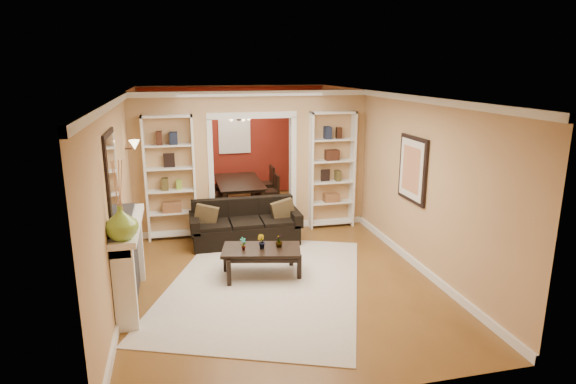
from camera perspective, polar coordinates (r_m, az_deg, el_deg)
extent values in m
plane|color=brown|center=(8.53, -2.79, -6.90)|extent=(8.00, 8.00, 0.00)
plane|color=white|center=(7.95, -3.03, 11.54)|extent=(8.00, 8.00, 0.00)
plane|color=tan|center=(12.02, -6.38, 6.01)|extent=(8.00, 0.00, 8.00)
plane|color=tan|center=(4.43, 6.63, -9.01)|extent=(8.00, 0.00, 8.00)
plane|color=tan|center=(8.05, -18.86, 1.09)|extent=(0.00, 8.00, 8.00)
plane|color=tan|center=(8.81, 11.67, 2.68)|extent=(0.00, 8.00, 8.00)
cube|color=tan|center=(9.29, -4.25, 3.55)|extent=(4.50, 0.15, 2.70)
cube|color=maroon|center=(12.00, -6.36, 5.85)|extent=(4.44, 0.04, 2.64)
cube|color=#8CA5CC|center=(11.93, -6.36, 6.92)|extent=(0.78, 0.03, 0.98)
cube|color=beige|center=(7.26, -2.84, -10.82)|extent=(3.92, 4.54, 0.01)
cube|color=black|center=(8.77, -5.07, -3.63)|extent=(1.98, 0.85, 0.77)
cube|color=brown|center=(8.63, -9.69, -2.77)|extent=(0.41, 0.20, 0.40)
cube|color=brown|center=(8.82, -0.57, -2.15)|extent=(0.42, 0.16, 0.41)
cube|color=black|center=(7.46, -3.15, -8.28)|extent=(1.29, 0.88, 0.45)
imported|color=#336626|center=(7.30, -5.33, -6.10)|extent=(0.13, 0.12, 0.20)
imported|color=#336626|center=(7.33, -3.19, -5.89)|extent=(0.15, 0.15, 0.22)
imported|color=#336626|center=(7.39, -1.07, -5.81)|extent=(0.15, 0.15, 0.19)
cube|color=white|center=(9.06, -13.78, 1.59)|extent=(0.90, 0.30, 2.30)
cube|color=white|center=(9.53, 5.19, 2.59)|extent=(0.90, 0.30, 2.30)
cube|color=white|center=(6.83, -18.10, -7.98)|extent=(0.32, 1.70, 1.16)
imported|color=#78A234|center=(5.94, -19.17, -3.45)|extent=(0.41, 0.41, 0.40)
cube|color=silver|center=(6.50, -20.17, 1.97)|extent=(0.03, 0.95, 1.10)
cube|color=#FFE0A5|center=(8.49, -18.12, 5.12)|extent=(0.18, 0.18, 0.22)
cube|color=black|center=(7.87, 14.50, 2.62)|extent=(0.04, 0.85, 1.05)
imported|color=black|center=(11.00, -5.62, -0.27)|extent=(1.80, 1.00, 0.63)
cube|color=black|center=(10.63, -8.35, -0.31)|extent=(0.54, 0.54, 0.84)
cube|color=black|center=(10.77, -2.52, 0.02)|extent=(0.50, 0.50, 0.83)
cube|color=black|center=(11.21, -8.63, 0.52)|extent=(0.56, 0.56, 0.86)
cube|color=black|center=(11.34, -3.09, 0.92)|extent=(0.52, 0.52, 0.90)
cube|color=#3D251B|center=(10.66, -5.61, 8.58)|extent=(0.50, 0.50, 0.30)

